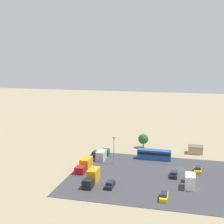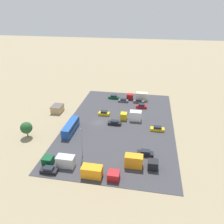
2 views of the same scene
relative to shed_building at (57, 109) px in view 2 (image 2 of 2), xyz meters
name	(u,v)px [view 2 (image 2 of 2)]	position (x,y,z in m)	size (l,w,h in m)	color
ground_plane	(98,122)	(5.30, 17.18, -1.29)	(400.00, 400.00, 0.00)	gray
parking_lot_surface	(120,124)	(5.30, 24.75, -1.25)	(57.41, 36.20, 0.08)	#38383D
shed_building	(57,109)	(0.00, 0.00, 0.00)	(4.95, 3.91, 2.57)	tan
bus	(71,127)	(12.83, 9.93, 0.45)	(10.50, 2.51, 3.08)	#1E4C9E
parked_car_0	(114,97)	(-16.20, 19.06, -0.55)	(1.80, 4.65, 1.60)	#0C4723
parked_car_1	(157,129)	(7.47, 37.44, -0.57)	(1.75, 4.51, 1.53)	gold
parked_car_2	(139,101)	(-13.64, 30.00, -0.56)	(1.72, 4.44, 1.57)	#4C5156
parked_car_3	(115,123)	(5.98, 23.09, -0.58)	(1.88, 4.53, 1.53)	black
parked_car_4	(145,153)	(21.09, 34.05, -0.56)	(1.86, 4.45, 1.56)	black
parked_car_5	(123,100)	(-13.49, 23.56, -0.62)	(1.88, 4.16, 1.43)	#4C5156
parked_car_6	(104,113)	(-0.37, 18.07, -0.53)	(1.93, 4.10, 1.64)	gold
parked_car_7	(141,106)	(-8.98, 31.38, -0.53)	(1.97, 4.13, 1.65)	maroon
parked_car_8	(49,170)	(32.00, 11.11, -0.56)	(1.87, 4.18, 1.56)	black
parked_truck_0	(138,96)	(-16.72, 29.58, 0.30)	(2.33, 8.66, 3.32)	maroon
parked_truck_1	(61,161)	(29.01, 13.01, 0.12)	(2.50, 8.37, 2.91)	#0C4723
parked_truck_2	(132,116)	(1.71, 28.67, 0.37)	(2.45, 7.27, 3.47)	gold
parked_truck_3	(139,162)	(26.19, 32.69, 0.31)	(2.31, 8.33, 3.34)	black
parked_truck_4	(98,173)	(31.45, 23.33, 0.07)	(2.57, 9.04, 2.80)	maroon
tree_near_shed	(26,128)	(18.10, -2.25, 1.91)	(3.62, 3.62, 5.02)	brown
light_pole_lot_centre	(82,141)	(24.18, 17.26, 3.37)	(0.90, 0.28, 8.31)	gray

